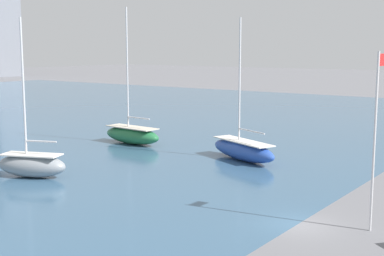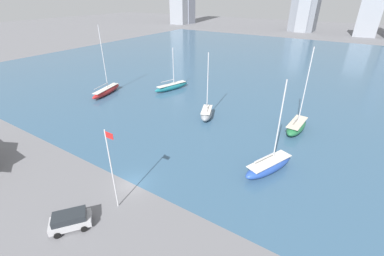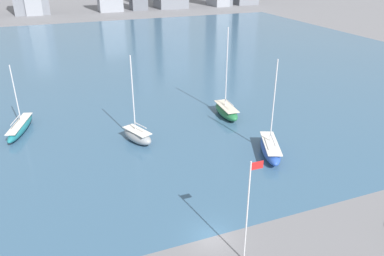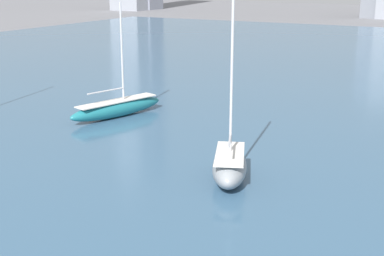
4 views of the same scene
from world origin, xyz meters
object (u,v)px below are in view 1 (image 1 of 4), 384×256
flag_pole (375,135)px  sailboat_gray (32,164)px  sailboat_blue (243,149)px  sailboat_green (132,134)px

flag_pole → sailboat_gray: bearing=97.0°
sailboat_blue → sailboat_green: bearing=111.0°
flag_pole → sailboat_green: bearing=66.7°
flag_pole → sailboat_blue: bearing=51.6°
sailboat_green → sailboat_gray: sailboat_green is taller
sailboat_green → flag_pole: bearing=-109.6°
sailboat_blue → sailboat_gray: size_ratio=1.03×
flag_pole → sailboat_blue: size_ratio=0.77×
flag_pole → sailboat_gray: sailboat_gray is taller
sailboat_blue → flag_pole: bearing=-105.8°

